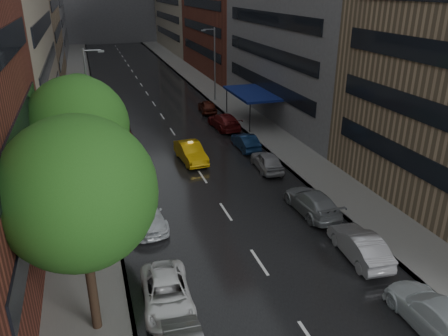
% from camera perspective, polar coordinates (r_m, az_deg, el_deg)
% --- Properties ---
extents(road, '(14.00, 140.00, 0.01)m').
position_cam_1_polar(road, '(60.50, -9.74, 9.17)').
color(road, black).
rests_on(road, ground).
extents(sidewalk_left, '(4.00, 140.00, 0.15)m').
position_cam_1_polar(sidewalk_left, '(59.99, -18.35, 8.30)').
color(sidewalk_left, gray).
rests_on(sidewalk_left, ground).
extents(sidewalk_right, '(4.00, 140.00, 0.15)m').
position_cam_1_polar(sidewalk_right, '(62.29, -1.42, 9.94)').
color(sidewalk_right, gray).
rests_on(sidewalk_right, ground).
extents(tree_near, '(6.05, 6.05, 9.64)m').
position_cam_1_polar(tree_near, '(17.47, -18.47, -3.16)').
color(tree_near, '#382619').
rests_on(tree_near, ground).
extents(tree_mid, '(5.87, 5.87, 9.35)m').
position_cam_1_polar(tree_mid, '(26.45, -18.55, 5.11)').
color(tree_mid, '#382619').
rests_on(tree_mid, ground).
extents(tree_far, '(4.56, 4.56, 7.27)m').
position_cam_1_polar(tree_far, '(38.63, -18.38, 8.25)').
color(tree_far, '#382619').
rests_on(tree_far, ground).
extents(taxi, '(2.08, 5.03, 1.62)m').
position_cam_1_polar(taxi, '(37.14, -4.36, 2.07)').
color(taxi, '#F0B10C').
rests_on(taxi, ground).
extents(parked_cars_left, '(2.82, 41.59, 1.54)m').
position_cam_1_polar(parked_cars_left, '(33.34, -11.92, -1.02)').
color(parked_cars_left, '#959499').
rests_on(parked_cars_left, ground).
extents(parked_cars_right, '(2.55, 41.76, 1.59)m').
position_cam_1_polar(parked_cars_right, '(34.37, 6.53, 0.15)').
color(parked_cars_right, silver).
rests_on(parked_cars_right, ground).
extents(street_lamp_left, '(1.74, 0.22, 9.00)m').
position_cam_1_polar(street_lamp_left, '(39.41, -17.09, 8.56)').
color(street_lamp_left, gray).
rests_on(street_lamp_left, sidewalk_left).
extents(street_lamp_right, '(1.74, 0.22, 9.00)m').
position_cam_1_polar(street_lamp_right, '(56.30, -1.30, 13.55)').
color(street_lamp_right, gray).
rests_on(street_lamp_right, sidewalk_right).
extents(awning, '(4.00, 8.00, 3.12)m').
position_cam_1_polar(awning, '(47.73, 3.62, 9.69)').
color(awning, navy).
rests_on(awning, sidewalk_right).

